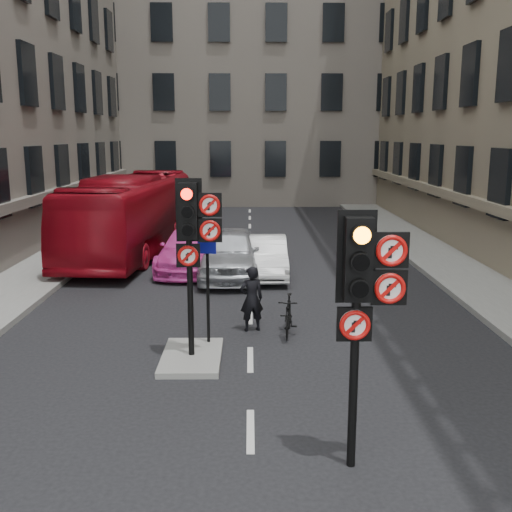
{
  "coord_description": "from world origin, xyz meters",
  "views": [
    {
      "loc": [
        -0.01,
        -6.59,
        4.55
      ],
      "look_at": [
        0.1,
        2.9,
        2.6
      ],
      "focal_mm": 42.0,
      "sensor_mm": 36.0,
      "label": 1
    }
  ],
  "objects_px": {
    "car_pink": "(191,249)",
    "motorcycle": "(288,315)",
    "motorcyclist": "(252,299)",
    "signal_near": "(363,286)",
    "car_white": "(266,257)",
    "bus_red": "(132,214)",
    "info_sign": "(208,276)",
    "signal_far": "(193,230)",
    "car_silver": "(230,253)"
  },
  "relations": [
    {
      "from": "signal_near",
      "to": "motorcyclist",
      "type": "relative_size",
      "value": 2.32
    },
    {
      "from": "info_sign",
      "to": "car_white",
      "type": "bearing_deg",
      "value": 87.32
    },
    {
      "from": "signal_far",
      "to": "bus_red",
      "type": "relative_size",
      "value": 0.33
    },
    {
      "from": "signal_near",
      "to": "motorcycle",
      "type": "bearing_deg",
      "value": 96.15
    },
    {
      "from": "signal_far",
      "to": "motorcyclist",
      "type": "xyz_separation_m",
      "value": [
        1.15,
        1.87,
        -1.93
      ]
    },
    {
      "from": "signal_near",
      "to": "signal_far",
      "type": "height_order",
      "value": "signal_far"
    },
    {
      "from": "motorcycle",
      "to": "info_sign",
      "type": "relative_size",
      "value": 0.66
    },
    {
      "from": "car_white",
      "to": "motorcyclist",
      "type": "xyz_separation_m",
      "value": [
        -0.47,
        -5.54,
        0.14
      ]
    },
    {
      "from": "car_silver",
      "to": "motorcyclist",
      "type": "bearing_deg",
      "value": -82.33
    },
    {
      "from": "car_pink",
      "to": "info_sign",
      "type": "xyz_separation_m",
      "value": [
        1.1,
        -7.64,
        0.9
      ]
    },
    {
      "from": "car_white",
      "to": "motorcycle",
      "type": "xyz_separation_m",
      "value": [
        0.37,
        -5.8,
        -0.18
      ]
    },
    {
      "from": "motorcyclist",
      "to": "info_sign",
      "type": "distance_m",
      "value": 1.68
    },
    {
      "from": "info_sign",
      "to": "motorcyclist",
      "type": "bearing_deg",
      "value": 59.65
    },
    {
      "from": "signal_near",
      "to": "motorcyclist",
      "type": "xyz_separation_m",
      "value": [
        -1.45,
        5.87,
        -1.81
      ]
    },
    {
      "from": "signal_near",
      "to": "car_silver",
      "type": "xyz_separation_m",
      "value": [
        -2.13,
        11.26,
        -1.79
      ]
    },
    {
      "from": "signal_near",
      "to": "car_silver",
      "type": "bearing_deg",
      "value": 100.71
    },
    {
      "from": "car_white",
      "to": "bus_red",
      "type": "xyz_separation_m",
      "value": [
        -5.01,
        3.79,
        0.87
      ]
    },
    {
      "from": "car_silver",
      "to": "motorcycle",
      "type": "bearing_deg",
      "value": -74.41
    },
    {
      "from": "motorcycle",
      "to": "motorcyclist",
      "type": "relative_size",
      "value": 0.97
    },
    {
      "from": "signal_near",
      "to": "car_pink",
      "type": "height_order",
      "value": "signal_near"
    },
    {
      "from": "motorcycle",
      "to": "info_sign",
      "type": "height_order",
      "value": "info_sign"
    },
    {
      "from": "car_white",
      "to": "bus_red",
      "type": "relative_size",
      "value": 0.36
    },
    {
      "from": "signal_far",
      "to": "car_silver",
      "type": "distance_m",
      "value": 7.52
    },
    {
      "from": "car_white",
      "to": "motorcycle",
      "type": "bearing_deg",
      "value": -86.33
    },
    {
      "from": "motorcycle",
      "to": "car_pink",
      "type": "bearing_deg",
      "value": 119.99
    },
    {
      "from": "signal_far",
      "to": "car_pink",
      "type": "xyz_separation_m",
      "value": [
        -0.89,
        8.38,
        -2.01
      ]
    },
    {
      "from": "signal_far",
      "to": "motorcycle",
      "type": "height_order",
      "value": "signal_far"
    },
    {
      "from": "car_silver",
      "to": "car_white",
      "type": "relative_size",
      "value": 1.21
    },
    {
      "from": "signal_near",
      "to": "car_pink",
      "type": "bearing_deg",
      "value": 105.72
    },
    {
      "from": "bus_red",
      "to": "info_sign",
      "type": "height_order",
      "value": "bus_red"
    },
    {
      "from": "bus_red",
      "to": "signal_near",
      "type": "bearing_deg",
      "value": -63.6
    },
    {
      "from": "signal_far",
      "to": "car_white",
      "type": "height_order",
      "value": "signal_far"
    },
    {
      "from": "info_sign",
      "to": "signal_near",
      "type": "bearing_deg",
      "value": -54.03
    },
    {
      "from": "signal_near",
      "to": "signal_far",
      "type": "distance_m",
      "value": 4.77
    },
    {
      "from": "signal_far",
      "to": "info_sign",
      "type": "bearing_deg",
      "value": 73.83
    },
    {
      "from": "signal_near",
      "to": "motorcycle",
      "type": "height_order",
      "value": "signal_near"
    },
    {
      "from": "car_white",
      "to": "motorcyclist",
      "type": "distance_m",
      "value": 5.56
    },
    {
      "from": "info_sign",
      "to": "signal_far",
      "type": "bearing_deg",
      "value": -96.94
    },
    {
      "from": "motorcyclist",
      "to": "bus_red",
      "type": "bearing_deg",
      "value": -79.29
    },
    {
      "from": "car_white",
      "to": "info_sign",
      "type": "xyz_separation_m",
      "value": [
        -1.41,
        -6.67,
        0.96
      ]
    },
    {
      "from": "car_silver",
      "to": "motorcyclist",
      "type": "xyz_separation_m",
      "value": [
        0.68,
        -5.39,
        -0.02
      ]
    },
    {
      "from": "signal_near",
      "to": "car_white",
      "type": "distance_m",
      "value": 11.61
    },
    {
      "from": "signal_near",
      "to": "info_sign",
      "type": "relative_size",
      "value": 1.57
    },
    {
      "from": "car_silver",
      "to": "car_pink",
      "type": "height_order",
      "value": "car_silver"
    },
    {
      "from": "signal_near",
      "to": "info_sign",
      "type": "height_order",
      "value": "signal_near"
    },
    {
      "from": "signal_far",
      "to": "motorcyclist",
      "type": "bearing_deg",
      "value": 58.41
    },
    {
      "from": "car_silver",
      "to": "car_pink",
      "type": "relative_size",
      "value": 0.98
    },
    {
      "from": "car_pink",
      "to": "motorcycle",
      "type": "height_order",
      "value": "car_pink"
    },
    {
      "from": "car_white",
      "to": "car_pink",
      "type": "height_order",
      "value": "car_pink"
    },
    {
      "from": "motorcyclist",
      "to": "signal_near",
      "type": "bearing_deg",
      "value": 88.68
    }
  ]
}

